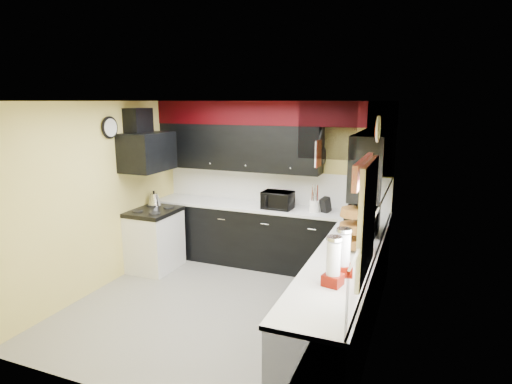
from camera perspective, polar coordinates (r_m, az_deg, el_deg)
ground at (r=5.50m, az=-4.40°, el=-15.00°), size 3.60×3.60×0.00m
wall_back at (r=6.68m, az=2.22°, el=1.27°), size 3.60×0.06×2.50m
wall_right at (r=4.58m, az=16.08°, el=-4.28°), size 0.06×3.60×2.50m
wall_left at (r=6.06m, az=-20.08°, el=-0.59°), size 0.06×3.60×2.50m
ceiling at (r=4.90m, az=-4.88°, el=12.01°), size 3.60×3.60×0.06m
cab_back at (r=6.61m, az=1.29°, el=-6.02°), size 3.60×0.60×0.90m
cab_right at (r=4.62m, az=11.27°, el=-14.51°), size 0.60×3.00×0.90m
counter_back at (r=6.48m, az=1.31°, el=-2.06°), size 3.62×0.64×0.04m
counter_right at (r=4.44m, az=11.52°, el=-9.07°), size 0.64×3.02×0.04m
splash_back at (r=6.68m, az=2.19°, el=0.75°), size 3.60×0.02×0.50m
splash_right at (r=4.60m, az=15.91°, el=-4.99°), size 0.02×3.60×0.50m
upper_back at (r=6.62m, az=-2.36°, el=5.99°), size 2.60×0.35×0.70m
upper_right at (r=5.36m, az=15.56°, el=4.11°), size 0.35×1.80×0.70m
soffit_back at (r=6.39m, az=1.75°, el=10.49°), size 3.60×0.36×0.35m
soffit_right at (r=4.25m, az=14.23°, el=9.32°), size 0.36×3.24×0.35m
stove at (r=6.65m, az=-13.32°, el=-6.40°), size 0.60×0.75×0.86m
cooktop at (r=6.53m, az=-13.52°, el=-2.56°), size 0.62×0.77×0.06m
hood at (r=6.39m, az=-14.28°, el=5.22°), size 0.50×0.78×0.55m
hood_duct at (r=6.44m, az=-15.42°, el=8.96°), size 0.24×0.40×0.40m
window at (r=3.64m, az=14.64°, el=-3.50°), size 0.03×0.86×0.96m
valance at (r=3.56m, az=14.10°, el=2.79°), size 0.04×0.88×0.20m
pan_top at (r=6.11m, az=8.80°, el=7.23°), size 0.03×0.22×0.40m
pan_mid at (r=6.01m, az=8.44°, el=4.76°), size 0.03×0.28×0.46m
pan_low at (r=6.27m, az=8.99°, el=4.77°), size 0.03×0.24×0.42m
cut_board at (r=5.89m, az=8.28°, el=5.11°), size 0.03×0.26×0.35m
baskets at (r=4.68m, az=12.67°, el=-4.64°), size 0.27×0.27×0.50m
clock at (r=6.11m, az=-18.92°, el=8.13°), size 0.03×0.30×0.30m
deco_plate at (r=4.07m, az=15.96°, el=8.06°), size 0.03×0.24×0.24m
toaster_oven at (r=6.31m, az=2.88°, el=-1.08°), size 0.45×0.38×0.26m
microwave at (r=5.33m, az=14.01°, el=-3.59°), size 0.40×0.57×0.31m
utensil_crock at (r=6.18m, az=7.81°, el=-1.90°), size 0.19×0.19×0.16m
knife_block at (r=6.16m, az=9.26°, el=-1.74°), size 0.14×0.16×0.21m
kettle at (r=6.77m, az=-13.43°, el=-0.97°), size 0.25×0.25×0.18m
dispenser_a at (r=3.98m, az=11.55°, el=-7.97°), size 0.20×0.20×0.43m
dispenser_b at (r=3.76m, az=10.28°, el=-9.22°), size 0.19×0.19×0.42m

